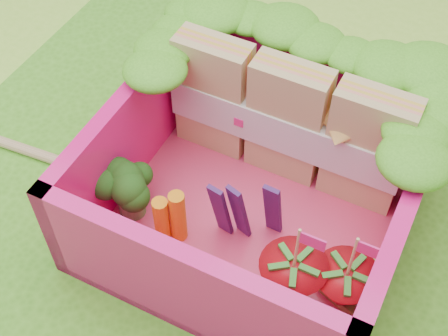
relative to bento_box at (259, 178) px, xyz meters
name	(u,v)px	position (x,y,z in m)	size (l,w,h in m)	color
ground	(190,197)	(-0.33, -0.03, -0.31)	(14.00, 14.00, 0.00)	#99DD3E
placemat	(190,196)	(-0.33, -0.03, -0.29)	(2.60, 2.60, 0.03)	#50A625
bento_floor	(256,212)	(0.00, 0.00, -0.25)	(1.30, 1.30, 0.05)	#DC3863
bento_box	(259,178)	(0.00, 0.00, 0.00)	(1.30, 1.30, 0.55)	#F7147A
lettuce_ruffle	(308,52)	(0.00, 0.48, 0.33)	(1.43, 0.83, 0.11)	#419B1C
sandwich_stack	(288,121)	(0.01, 0.30, 0.07)	(1.10, 0.18, 0.61)	tan
broccoli	(129,187)	(-0.50, -0.26, -0.05)	(0.34, 0.34, 0.25)	#548B43
carrot_sticks	(170,218)	(-0.27, -0.30, -0.09)	(0.13, 0.10, 0.29)	orange
purple_wedges	(244,211)	(0.01, -0.16, -0.04)	(0.26, 0.13, 0.38)	#3D1854
strawberry_left	(291,282)	(0.31, -0.36, -0.08)	(0.27, 0.27, 0.51)	red
strawberry_right	(343,289)	(0.50, -0.29, -0.09)	(0.25, 0.25, 0.49)	red
snap_peas	(348,280)	(0.50, -0.18, -0.20)	(0.32, 0.39, 0.05)	#5DA935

